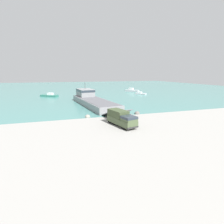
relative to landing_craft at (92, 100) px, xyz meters
name	(u,v)px	position (x,y,z in m)	size (l,w,h in m)	color
ground_plane	(120,120)	(2.06, -22.52, -1.62)	(240.00, 240.00, 0.00)	gray
water_surface	(76,88)	(2.06, 71.67, -1.61)	(240.00, 180.00, 0.01)	#477F7A
landing_craft	(92,100)	(0.00, 0.00, 0.00)	(11.09, 33.89, 6.99)	gray
military_truck	(121,118)	(1.06, -26.28, -0.05)	(4.31, 7.81, 3.00)	#475638
soldier_on_ramp	(131,118)	(3.92, -24.55, -0.59)	(0.32, 0.48, 1.77)	#566042
moored_boat_a	(141,94)	(28.63, 20.85, -1.17)	(5.20, 5.40, 1.34)	#B7BABF
moored_boat_b	(132,90)	(29.67, 34.43, -0.90)	(7.27, 7.61, 2.14)	#B7BABF
moored_boat_c	(49,95)	(-14.54, 24.94, -1.03)	(8.03, 6.51, 1.78)	#2D7060
mooring_bollard	(131,115)	(5.65, -20.31, -1.22)	(0.33, 0.33, 0.74)	#333338
shoreline_rock_a	(137,114)	(8.56, -17.74, -1.62)	(1.37, 1.37, 1.37)	#66605B
shoreline_rock_b	(88,117)	(-4.32, -17.50, -1.62)	(1.31, 1.31, 1.31)	gray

